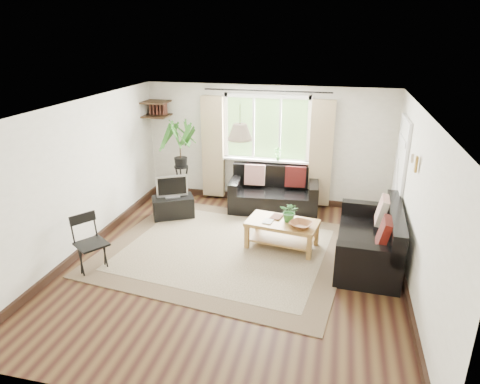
% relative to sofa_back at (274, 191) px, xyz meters
% --- Properties ---
extents(floor, '(5.50, 5.50, 0.00)m').
position_rel_sofa_back_xyz_m(floor, '(-0.25, -2.26, -0.41)').
color(floor, black).
rests_on(floor, ground).
extents(ceiling, '(5.50, 5.50, 0.00)m').
position_rel_sofa_back_xyz_m(ceiling, '(-0.25, -2.26, 1.99)').
color(ceiling, white).
rests_on(ceiling, floor).
extents(wall_back, '(5.00, 0.02, 2.40)m').
position_rel_sofa_back_xyz_m(wall_back, '(-0.25, 0.49, 0.79)').
color(wall_back, silver).
rests_on(wall_back, floor).
extents(wall_front, '(5.00, 0.02, 2.40)m').
position_rel_sofa_back_xyz_m(wall_front, '(-0.25, -5.01, 0.79)').
color(wall_front, silver).
rests_on(wall_front, floor).
extents(wall_left, '(0.02, 5.50, 2.40)m').
position_rel_sofa_back_xyz_m(wall_left, '(-2.75, -2.26, 0.79)').
color(wall_left, silver).
rests_on(wall_left, floor).
extents(wall_right, '(0.02, 5.50, 2.40)m').
position_rel_sofa_back_xyz_m(wall_right, '(2.25, -2.26, 0.79)').
color(wall_right, silver).
rests_on(wall_right, floor).
extents(rug, '(4.17, 3.70, 0.02)m').
position_rel_sofa_back_xyz_m(rug, '(-0.51, -1.83, -0.39)').
color(rug, '#C5B599').
rests_on(rug, floor).
extents(window, '(2.50, 0.16, 2.16)m').
position_rel_sofa_back_xyz_m(window, '(-0.25, 0.45, 1.14)').
color(window, white).
rests_on(window, wall_back).
extents(door, '(0.06, 0.96, 2.06)m').
position_rel_sofa_back_xyz_m(door, '(2.22, -0.56, 0.59)').
color(door, silver).
rests_on(door, wall_right).
extents(corner_shelf, '(0.50, 0.50, 0.34)m').
position_rel_sofa_back_xyz_m(corner_shelf, '(-2.50, 0.24, 1.48)').
color(corner_shelf, black).
rests_on(corner_shelf, wall_back).
extents(pendant_lamp, '(0.36, 0.36, 0.54)m').
position_rel_sofa_back_xyz_m(pendant_lamp, '(-0.25, -1.86, 1.64)').
color(pendant_lamp, beige).
rests_on(pendant_lamp, ceiling).
extents(wall_sconce, '(0.12, 0.12, 0.28)m').
position_rel_sofa_back_xyz_m(wall_sconce, '(2.18, -1.96, 1.33)').
color(wall_sconce, beige).
rests_on(wall_sconce, wall_right).
extents(sofa_back, '(1.79, 1.00, 0.81)m').
position_rel_sofa_back_xyz_m(sofa_back, '(0.00, 0.00, 0.00)').
color(sofa_back, black).
rests_on(sofa_back, floor).
extents(sofa_right, '(1.85, 0.98, 0.85)m').
position_rel_sofa_back_xyz_m(sofa_right, '(1.74, -1.67, 0.02)').
color(sofa_right, black).
rests_on(sofa_right, floor).
extents(coffee_table, '(1.22, 0.79, 0.47)m').
position_rel_sofa_back_xyz_m(coffee_table, '(0.38, -1.52, -0.17)').
color(coffee_table, brown).
rests_on(coffee_table, floor).
extents(table_plant, '(0.35, 0.32, 0.34)m').
position_rel_sofa_back_xyz_m(table_plant, '(0.49, -1.49, 0.23)').
color(table_plant, '#2E6E2C').
rests_on(table_plant, coffee_table).
extents(bowl, '(0.46, 0.46, 0.09)m').
position_rel_sofa_back_xyz_m(bowl, '(0.69, -1.68, 0.10)').
color(bowl, brown).
rests_on(bowl, coffee_table).
extents(book_a, '(0.17, 0.22, 0.02)m').
position_rel_sofa_back_xyz_m(book_a, '(0.08, -1.58, 0.07)').
color(book_a, silver).
rests_on(book_a, coffee_table).
extents(book_b, '(0.22, 0.27, 0.02)m').
position_rel_sofa_back_xyz_m(book_b, '(0.18, -1.37, 0.07)').
color(book_b, '#502D20').
rests_on(book_b, coffee_table).
extents(tv_stand, '(0.88, 0.74, 0.41)m').
position_rel_sofa_back_xyz_m(tv_stand, '(-1.83, -0.78, -0.20)').
color(tv_stand, black).
rests_on(tv_stand, floor).
extents(tv, '(0.61, 0.45, 0.45)m').
position_rel_sofa_back_xyz_m(tv, '(-1.83, -0.78, 0.23)').
color(tv, '#A5A5AA').
rests_on(tv, tv_stand).
extents(palm_stand, '(0.71, 0.71, 1.72)m').
position_rel_sofa_back_xyz_m(palm_stand, '(-1.92, -0.03, 0.45)').
color(palm_stand, black).
rests_on(palm_stand, floor).
extents(folding_chair, '(0.62, 0.62, 0.87)m').
position_rel_sofa_back_xyz_m(folding_chair, '(-2.24, -2.92, 0.03)').
color(folding_chair, black).
rests_on(folding_chair, floor).
extents(sill_plant, '(0.14, 0.10, 0.27)m').
position_rel_sofa_back_xyz_m(sill_plant, '(-0.00, 0.37, 0.66)').
color(sill_plant, '#2D6023').
rests_on(sill_plant, window).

